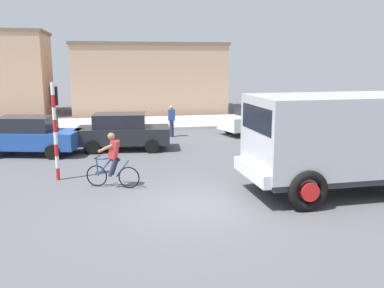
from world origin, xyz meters
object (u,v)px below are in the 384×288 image
car_far_side (122,131)px  car_white_mid (258,119)px  truck_foreground (339,137)px  pedestrian_near_kerb (172,121)px  cyclist (113,160)px  car_red_near (29,135)px  traffic_light_pole (55,117)px

car_far_side → car_white_mid: bearing=20.7°
truck_foreground → pedestrian_near_kerb: (-3.42, 10.12, -0.82)m
cyclist → car_red_near: cyclist is taller
pedestrian_near_kerb → traffic_light_pole: bearing=-124.5°
traffic_light_pole → pedestrian_near_kerb: size_ratio=1.98×
pedestrian_near_kerb → car_red_near: bearing=-155.4°
traffic_light_pole → car_white_mid: 11.93m
pedestrian_near_kerb → car_far_side: bearing=-133.8°
truck_foreground → car_white_mid: (1.24, 10.17, -0.85)m
car_red_near → pedestrian_near_kerb: (6.42, 2.94, 0.03)m
car_far_side → pedestrian_near_kerb: (2.57, 2.69, 0.03)m
car_white_mid → car_red_near: bearing=-164.9°
traffic_light_pole → car_white_mid: bearing=36.7°
truck_foreground → car_red_near: size_ratio=1.28×
car_red_near → car_far_side: (3.84, 0.25, 0.00)m
truck_foreground → cyclist: size_ratio=3.19×
truck_foreground → car_white_mid: truck_foreground is taller
truck_foreground → car_white_mid: bearing=83.0°
cyclist → car_white_mid: 11.39m
cyclist → car_white_mid: bearing=47.3°
traffic_light_pole → car_far_side: size_ratio=0.77×
truck_foreground → car_far_side: size_ratio=1.32×
cyclist → pedestrian_near_kerb: 8.87m
traffic_light_pole → car_red_near: 4.58m
car_red_near → car_far_side: size_ratio=1.03×
truck_foreground → car_far_side: truck_foreground is taller
car_red_near → car_white_mid: same height
truck_foreground → pedestrian_near_kerb: size_ratio=3.39×
cyclist → pedestrian_near_kerb: cyclist is taller
cyclist → car_red_near: size_ratio=0.40×
car_red_near → car_white_mid: size_ratio=0.99×
car_far_side → cyclist: bearing=-95.0°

